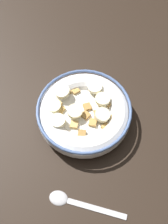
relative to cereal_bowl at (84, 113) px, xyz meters
The scene contains 3 objects.
ground_plane 3.51cm from the cereal_bowl, 59.83° to the right, with size 111.07×111.07×2.00cm, color black.
cereal_bowl is the anchor object (origin of this frame).
spoon 17.20cm from the cereal_bowl, 117.70° to the right, with size 12.83×9.91×0.80cm.
Camera 1 is at (-9.31, -25.38, 54.49)cm, focal length 46.78 mm.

